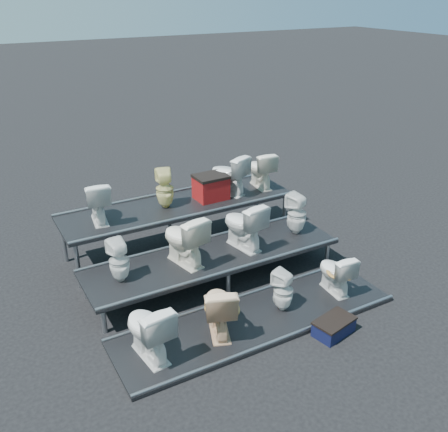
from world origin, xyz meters
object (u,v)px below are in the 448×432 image
toilet_5 (184,239)px  step_stool (334,327)px  red_crate (211,188)px  toilet_6 (243,225)px  toilet_7 (297,214)px  toilet_10 (229,174)px  toilet_8 (97,201)px  toilet_4 (119,261)px  toilet_11 (261,169)px  toilet_9 (165,189)px  toilet_1 (219,308)px  toilet_3 (335,272)px  toilet_2 (283,290)px  toilet_0 (148,330)px

toilet_5 → step_stool: toilet_5 is taller
red_crate → toilet_6: bearing=-94.0°
toilet_7 → toilet_10: (-0.62, 1.30, 0.42)m
toilet_8 → step_stool: (2.23, -3.36, -1.11)m
toilet_4 → toilet_7: size_ratio=0.90×
toilet_6 → toilet_8: toilet_8 is taller
toilet_6 → red_crate: bearing=-102.7°
toilet_4 → red_crate: bearing=-155.8°
toilet_11 → toilet_9: bearing=6.9°
toilet_7 → toilet_11: bearing=-112.0°
toilet_8 → toilet_10: 2.46m
toilet_5 → red_crate: 1.69m
toilet_11 → red_crate: 1.12m
toilet_1 → red_crate: (1.24, 2.54, 0.61)m
toilet_4 → toilet_9: toilet_9 is taller
toilet_4 → toilet_6: (2.10, 0.00, 0.08)m
toilet_3 → toilet_7: (0.20, 1.30, 0.43)m
toilet_3 → toilet_4: (-2.98, 1.30, 0.39)m
toilet_10 → toilet_5: bearing=19.2°
toilet_9 → red_crate: 0.89m
toilet_5 → red_crate: size_ratio=1.48×
toilet_3 → toilet_2: bearing=4.6°
toilet_0 → toilet_3: (3.07, 0.00, -0.07)m
toilet_4 → step_stool: 3.19m
toilet_4 → toilet_8: bearing=-100.3°
toilet_4 → step_stool: (2.34, -2.06, -0.69)m
toilet_4 → toilet_5: (1.04, 0.00, 0.09)m
toilet_5 → toilet_10: toilet_10 is taller
toilet_5 → toilet_9: 1.37m
toilet_1 → toilet_10: toilet_10 is taller
toilet_7 → toilet_10: size_ratio=0.95×
toilet_6 → toilet_4: bearing=-9.8°
toilet_5 → toilet_7: toilet_5 is taller
toilet_6 → toilet_11: toilet_11 is taller
toilet_0 → toilet_11: toilet_11 is taller
toilet_3 → toilet_5: size_ratio=0.81×
toilet_1 → toilet_11: (2.35, 2.60, 0.76)m
toilet_8 → toilet_10: toilet_10 is taller
toilet_7 → toilet_5: bearing=-18.0°
toilet_9 → red_crate: size_ratio=1.23×
red_crate → toilet_10: bearing=7.0°
toilet_6 → toilet_9: toilet_9 is taller
toilet_3 → red_crate: size_ratio=1.20×
toilet_11 → step_stool: (-0.94, -3.36, -1.11)m
toilet_11 → step_stool: toilet_11 is taller
toilet_4 → toilet_10: size_ratio=0.86×
toilet_8 → red_crate: 2.07m
toilet_4 → toilet_9: (1.29, 1.30, 0.42)m
toilet_10 → red_crate: bearing=-13.1°
toilet_5 → toilet_6: toilet_5 is taller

